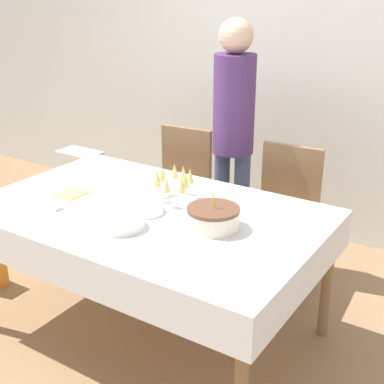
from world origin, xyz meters
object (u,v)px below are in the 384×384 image
dining_chair_far_left (179,188)px  birthday_cake (213,218)px  high_chair (89,176)px  plate_stack_dessert (146,210)px  person_standing (234,122)px  dining_chair_far_right (284,213)px  plate_stack_main (121,223)px  champagne_tray (173,185)px

dining_chair_far_left → birthday_cake: 1.27m
dining_chair_far_left → high_chair: dining_chair_far_left is taller
birthday_cake → plate_stack_dessert: 0.40m
birthday_cake → person_standing: size_ratio=0.15×
dining_chair_far_right → plate_stack_main: (-0.38, -1.16, 0.29)m
person_standing → high_chair: bearing=-170.1°
dining_chair_far_left → person_standing: bearing=15.9°
plate_stack_main → high_chair: 1.67m
champagne_tray → plate_stack_dessert: (-0.02, -0.22, -0.07)m
dining_chair_far_left → high_chair: bearing=-173.0°
dining_chair_far_left → high_chair: size_ratio=1.33×
dining_chair_far_left → plate_stack_main: bearing=-69.3°
birthday_cake → champagne_tray: (-0.37, 0.19, 0.03)m
champagne_tray → person_standing: size_ratio=0.20×
dining_chair_far_left → champagne_tray: bearing=-57.9°
birthday_cake → plate_stack_main: 0.46m
dining_chair_far_left → person_standing: person_standing is taller
dining_chair_far_right → high_chair: bearing=-176.5°
birthday_cake → plate_stack_main: birthday_cake is taller
person_standing → dining_chair_far_right: bearing=-13.5°
plate_stack_dessert → champagne_tray: bearing=84.4°
high_chair → dining_chair_far_right: bearing=3.5°
champagne_tray → person_standing: bearing=95.4°
person_standing → high_chair: size_ratio=2.42×
dining_chair_far_right → person_standing: 0.70m
plate_stack_main → high_chair: plate_stack_main is taller
high_chair → person_standing: bearing=9.9°
plate_stack_dessert → high_chair: 1.53m
dining_chair_far_right → champagne_tray: champagne_tray is taller
dining_chair_far_right → plate_stack_main: 1.26m
high_chair → dining_chair_far_left: bearing=7.0°
birthday_cake → plate_stack_dessert: bearing=-175.4°
plate_stack_main → high_chair: size_ratio=0.33×
person_standing → dining_chair_far_left: bearing=-164.1°
dining_chair_far_right → champagne_tray: bearing=-117.0°
person_standing → champagne_tray: bearing=-84.6°
birthday_cake → high_chair: 1.86m
dining_chair_far_left → dining_chair_far_right: size_ratio=1.00×
high_chair → champagne_tray: bearing=-26.4°
champagne_tray → person_standing: 0.85m
dining_chair_far_right → high_chair: dining_chair_far_right is taller
dining_chair_far_left → plate_stack_dessert: size_ratio=5.16×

